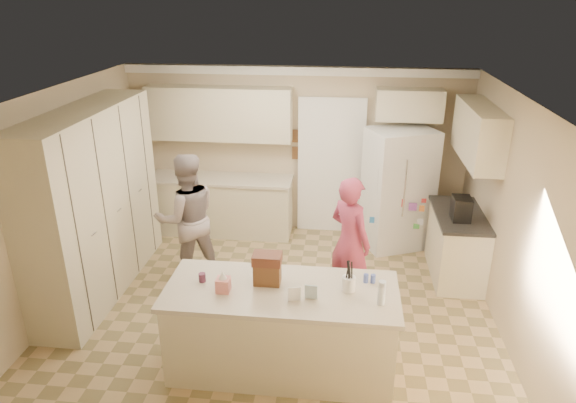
# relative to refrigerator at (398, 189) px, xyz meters

# --- Properties ---
(floor) EXTENTS (5.20, 4.60, 0.02)m
(floor) POSITION_rel_refrigerator_xyz_m (-1.56, -1.86, -0.91)
(floor) COLOR tan
(floor) RESTS_ON ground
(ceiling) EXTENTS (5.20, 4.60, 0.02)m
(ceiling) POSITION_rel_refrigerator_xyz_m (-1.56, -1.86, 1.71)
(ceiling) COLOR white
(ceiling) RESTS_ON wall_back
(wall_back) EXTENTS (5.20, 0.02, 2.60)m
(wall_back) POSITION_rel_refrigerator_xyz_m (-1.56, 0.45, 0.40)
(wall_back) COLOR #C0AC8A
(wall_back) RESTS_ON ground
(wall_front) EXTENTS (5.20, 0.02, 2.60)m
(wall_front) POSITION_rel_refrigerator_xyz_m (-1.56, -4.17, 0.40)
(wall_front) COLOR #C0AC8A
(wall_front) RESTS_ON ground
(wall_left) EXTENTS (0.02, 4.60, 2.60)m
(wall_left) POSITION_rel_refrigerator_xyz_m (-4.17, -1.86, 0.40)
(wall_left) COLOR #C0AC8A
(wall_left) RESTS_ON ground
(wall_right) EXTENTS (0.02, 4.60, 2.60)m
(wall_right) POSITION_rel_refrigerator_xyz_m (1.05, -1.86, 0.40)
(wall_right) COLOR #C0AC8A
(wall_right) RESTS_ON ground
(crown_back) EXTENTS (5.20, 0.08, 0.12)m
(crown_back) POSITION_rel_refrigerator_xyz_m (-1.56, 0.40, 1.63)
(crown_back) COLOR white
(crown_back) RESTS_ON wall_back
(pantry_bank) EXTENTS (0.60, 2.60, 2.35)m
(pantry_bank) POSITION_rel_refrigerator_xyz_m (-3.86, -1.66, 0.28)
(pantry_bank) COLOR beige
(pantry_bank) RESTS_ON floor
(back_base_cab) EXTENTS (2.20, 0.60, 0.88)m
(back_base_cab) POSITION_rel_refrigerator_xyz_m (-2.71, 0.14, -0.46)
(back_base_cab) COLOR beige
(back_base_cab) RESTS_ON floor
(back_countertop) EXTENTS (2.24, 0.63, 0.04)m
(back_countertop) POSITION_rel_refrigerator_xyz_m (-2.71, 0.13, 0.00)
(back_countertop) COLOR beige
(back_countertop) RESTS_ON back_base_cab
(back_upper_cab) EXTENTS (2.20, 0.35, 0.80)m
(back_upper_cab) POSITION_rel_refrigerator_xyz_m (-2.71, 0.26, 1.00)
(back_upper_cab) COLOR beige
(back_upper_cab) RESTS_ON wall_back
(doorway_opening) EXTENTS (0.90, 0.06, 2.10)m
(doorway_opening) POSITION_rel_refrigerator_xyz_m (-1.01, 0.42, 0.15)
(doorway_opening) COLOR black
(doorway_opening) RESTS_ON floor
(doorway_casing) EXTENTS (1.02, 0.03, 2.22)m
(doorway_casing) POSITION_rel_refrigerator_xyz_m (-1.01, 0.38, 0.15)
(doorway_casing) COLOR white
(doorway_casing) RESTS_ON floor
(wall_frame_upper) EXTENTS (0.15, 0.02, 0.20)m
(wall_frame_upper) POSITION_rel_refrigerator_xyz_m (-1.54, 0.41, 0.65)
(wall_frame_upper) COLOR brown
(wall_frame_upper) RESTS_ON wall_back
(wall_frame_lower) EXTENTS (0.15, 0.02, 0.20)m
(wall_frame_lower) POSITION_rel_refrigerator_xyz_m (-1.54, 0.41, 0.38)
(wall_frame_lower) COLOR brown
(wall_frame_lower) RESTS_ON wall_back
(refrigerator) EXTENTS (1.10, 0.99, 1.80)m
(refrigerator) POSITION_rel_refrigerator_xyz_m (0.00, 0.00, 0.00)
(refrigerator) COLOR white
(refrigerator) RESTS_ON floor
(fridge_seam) EXTENTS (0.02, 0.02, 1.78)m
(fridge_seam) POSITION_rel_refrigerator_xyz_m (0.00, -0.35, 0.00)
(fridge_seam) COLOR gray
(fridge_seam) RESTS_ON refrigerator
(fridge_dispenser) EXTENTS (0.22, 0.03, 0.35)m
(fridge_dispenser) POSITION_rel_refrigerator_xyz_m (-0.22, -0.37, 0.25)
(fridge_dispenser) COLOR black
(fridge_dispenser) RESTS_ON refrigerator
(fridge_handle_l) EXTENTS (0.02, 0.02, 0.85)m
(fridge_handle_l) POSITION_rel_refrigerator_xyz_m (-0.05, -0.37, 0.15)
(fridge_handle_l) COLOR silver
(fridge_handle_l) RESTS_ON refrigerator
(fridge_handle_r) EXTENTS (0.02, 0.02, 0.85)m
(fridge_handle_r) POSITION_rel_refrigerator_xyz_m (0.05, -0.37, 0.15)
(fridge_handle_r) COLOR silver
(fridge_handle_r) RESTS_ON refrigerator
(over_fridge_cab) EXTENTS (0.95, 0.35, 0.45)m
(over_fridge_cab) POSITION_rel_refrigerator_xyz_m (0.09, 0.26, 1.20)
(over_fridge_cab) COLOR beige
(over_fridge_cab) RESTS_ON wall_back
(right_base_cab) EXTENTS (0.60, 1.20, 0.88)m
(right_base_cab) POSITION_rel_refrigerator_xyz_m (0.74, -0.86, -0.46)
(right_base_cab) COLOR beige
(right_base_cab) RESTS_ON floor
(right_countertop) EXTENTS (0.63, 1.24, 0.04)m
(right_countertop) POSITION_rel_refrigerator_xyz_m (0.73, -0.86, 0.00)
(right_countertop) COLOR #2D2B28
(right_countertop) RESTS_ON right_base_cab
(right_upper_cab) EXTENTS (0.35, 1.50, 0.70)m
(right_upper_cab) POSITION_rel_refrigerator_xyz_m (0.86, -0.66, 1.05)
(right_upper_cab) COLOR beige
(right_upper_cab) RESTS_ON wall_right
(coffee_maker) EXTENTS (0.22, 0.28, 0.30)m
(coffee_maker) POSITION_rel_refrigerator_xyz_m (0.69, -1.06, 0.17)
(coffee_maker) COLOR black
(coffee_maker) RESTS_ON right_countertop
(island_base) EXTENTS (2.20, 0.90, 0.88)m
(island_base) POSITION_rel_refrigerator_xyz_m (-1.36, -2.96, -0.46)
(island_base) COLOR beige
(island_base) RESTS_ON floor
(island_top) EXTENTS (2.28, 0.96, 0.05)m
(island_top) POSITION_rel_refrigerator_xyz_m (-1.36, -2.96, 0.00)
(island_top) COLOR beige
(island_top) RESTS_ON island_base
(utensil_crock) EXTENTS (0.13, 0.13, 0.15)m
(utensil_crock) POSITION_rel_refrigerator_xyz_m (-0.71, -2.91, 0.10)
(utensil_crock) COLOR white
(utensil_crock) RESTS_ON island_top
(tissue_box) EXTENTS (0.13, 0.13, 0.14)m
(tissue_box) POSITION_rel_refrigerator_xyz_m (-1.91, -3.06, 0.10)
(tissue_box) COLOR #D97C77
(tissue_box) RESTS_ON island_top
(tissue_plume) EXTENTS (0.08, 0.08, 0.08)m
(tissue_plume) POSITION_rel_refrigerator_xyz_m (-1.91, -3.06, 0.20)
(tissue_plume) COLOR white
(tissue_plume) RESTS_ON tissue_box
(dollhouse_body) EXTENTS (0.26, 0.18, 0.22)m
(dollhouse_body) POSITION_rel_refrigerator_xyz_m (-1.51, -2.86, 0.14)
(dollhouse_body) COLOR brown
(dollhouse_body) RESTS_ON island_top
(dollhouse_roof) EXTENTS (0.28, 0.20, 0.10)m
(dollhouse_roof) POSITION_rel_refrigerator_xyz_m (-1.51, -2.86, 0.30)
(dollhouse_roof) COLOR #592D1E
(dollhouse_roof) RESTS_ON dollhouse_body
(jam_jar) EXTENTS (0.07, 0.07, 0.09)m
(jam_jar) POSITION_rel_refrigerator_xyz_m (-2.16, -2.91, 0.07)
(jam_jar) COLOR #59263F
(jam_jar) RESTS_ON island_top
(greeting_card_a) EXTENTS (0.12, 0.06, 0.16)m
(greeting_card_a) POSITION_rel_refrigerator_xyz_m (-1.21, -3.16, 0.11)
(greeting_card_a) COLOR white
(greeting_card_a) RESTS_ON island_top
(greeting_card_b) EXTENTS (0.12, 0.05, 0.16)m
(greeting_card_b) POSITION_rel_refrigerator_xyz_m (-1.06, -3.11, 0.11)
(greeting_card_b) COLOR silver
(greeting_card_b) RESTS_ON island_top
(water_bottle) EXTENTS (0.07, 0.07, 0.24)m
(water_bottle) POSITION_rel_refrigerator_xyz_m (-0.41, -3.11, 0.14)
(water_bottle) COLOR silver
(water_bottle) RESTS_ON island_top
(shaker_salt) EXTENTS (0.05, 0.05, 0.09)m
(shaker_salt) POSITION_rel_refrigerator_xyz_m (-0.54, -2.74, 0.07)
(shaker_salt) COLOR #4559B1
(shaker_salt) RESTS_ON island_top
(shaker_pepper) EXTENTS (0.05, 0.05, 0.09)m
(shaker_pepper) POSITION_rel_refrigerator_xyz_m (-0.47, -2.74, 0.07)
(shaker_pepper) COLOR #4559B1
(shaker_pepper) RESTS_ON island_top
(teen_boy) EXTENTS (1.06, 0.98, 1.74)m
(teen_boy) POSITION_rel_refrigerator_xyz_m (-2.81, -1.31, -0.03)
(teen_boy) COLOR #999491
(teen_boy) RESTS_ON floor
(teen_girl) EXTENTS (0.70, 0.69, 1.63)m
(teen_girl) POSITION_rel_refrigerator_xyz_m (-0.70, -1.61, -0.09)
(teen_girl) COLOR #BC3655
(teen_girl) RESTS_ON floor
(fridge_magnets) EXTENTS (0.76, 0.02, 1.44)m
(fridge_magnets) POSITION_rel_refrigerator_xyz_m (0.00, -0.36, 0.00)
(fridge_magnets) COLOR tan
(fridge_magnets) RESTS_ON refrigerator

